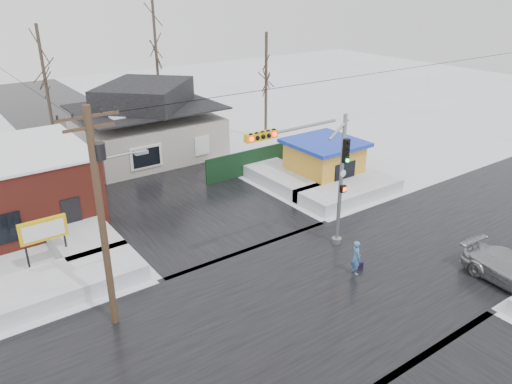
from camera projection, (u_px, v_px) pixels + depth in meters
ground at (319, 296)px, 22.09m from camera, size 120.00×120.00×0.00m
road_ns at (319, 295)px, 22.09m from camera, size 10.00×120.00×0.02m
road_ew at (319, 295)px, 22.09m from camera, size 120.00×10.00×0.02m
snowbank_nw at (64, 283)px, 22.32m from camera, size 7.00×3.00×0.80m
snowbank_ne at (349, 191)px, 31.98m from camera, size 7.00×3.00×0.80m
snowbank_nside_w at (74, 229)px, 27.12m from camera, size 3.00×8.00×0.80m
snowbank_nside_e at (277, 174)px, 34.64m from camera, size 3.00×8.00×0.80m
traffic_signal at (319, 169)px, 23.82m from camera, size 6.05×0.68×7.00m
utility_pole at (102, 208)px, 18.43m from camera, size 3.15×0.44×9.00m
marquee_sign at (43, 231)px, 23.58m from camera, size 2.20×0.21×2.55m
house at (147, 123)px, 38.53m from camera, size 10.40×8.40×5.76m
kiosk at (324, 161)px, 34.06m from camera, size 4.60×4.60×2.88m
fence at (254, 161)px, 35.66m from camera, size 8.00×0.12×1.80m
tree_far_left at (41, 53)px, 36.19m from camera, size 3.00×3.00×10.00m
tree_far_mid at (154, 22)px, 42.42m from camera, size 3.00×3.00×12.00m
tree_far_right at (266, 55)px, 40.62m from camera, size 3.00×3.00×9.00m
pedestrian at (356, 258)px, 23.42m from camera, size 0.61×0.73×1.71m
shopping_bag at (360, 266)px, 24.02m from camera, size 0.30×0.22×0.35m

